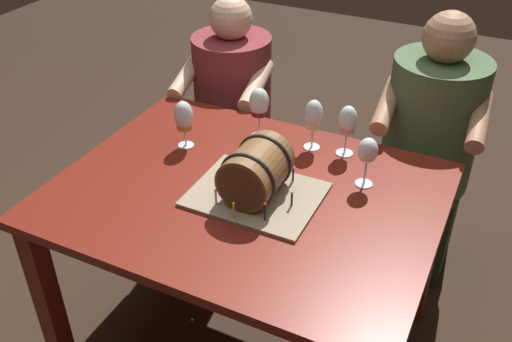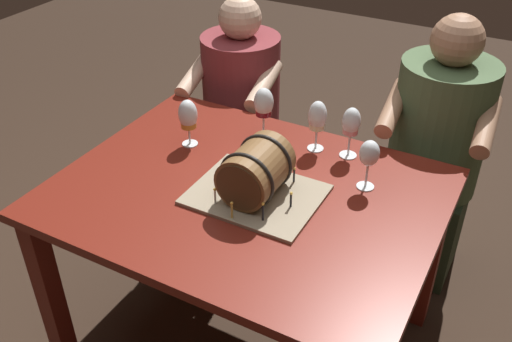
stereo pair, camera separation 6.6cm
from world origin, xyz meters
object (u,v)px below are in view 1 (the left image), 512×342
object	(u,v)px
barrel_cake	(256,174)
wine_glass_amber	(184,118)
wine_glass_white	(314,117)
person_seated_right	(426,155)
dining_table	(247,215)
wine_glass_rose	(347,122)
wine_glass_red	(259,104)
person_seated_left	(233,118)
wine_glass_empty	(368,152)

from	to	relation	value
barrel_cake	wine_glass_amber	size ratio (longest dim) A/B	2.26
wine_glass_white	person_seated_right	size ratio (longest dim) A/B	0.17
wine_glass_white	person_seated_right	bearing A→B (deg)	48.59
dining_table	wine_glass_rose	distance (m)	0.49
dining_table	wine_glass_rose	bearing A→B (deg)	58.87
dining_table	wine_glass_amber	bearing A→B (deg)	154.88
wine_glass_red	wine_glass_amber	world-z (taller)	wine_glass_red
barrel_cake	wine_glass_white	size ratio (longest dim) A/B	2.12
wine_glass_white	person_seated_left	size ratio (longest dim) A/B	0.18
wine_glass_white	barrel_cake	bearing A→B (deg)	-98.25
barrel_cake	wine_glass_rose	xyz separation A→B (m)	(0.18, 0.38, 0.05)
barrel_cake	wine_glass_red	xyz separation A→B (m)	(-0.16, 0.36, 0.05)
dining_table	barrel_cake	world-z (taller)	barrel_cake
dining_table	wine_glass_red	world-z (taller)	wine_glass_red
barrel_cake	wine_glass_red	size ratio (longest dim) A/B	2.04
barrel_cake	wine_glass_empty	world-z (taller)	barrel_cake
wine_glass_empty	person_seated_right	world-z (taller)	person_seated_right
wine_glass_red	person_seated_left	size ratio (longest dim) A/B	0.18
wine_glass_red	person_seated_left	bearing A→B (deg)	129.04
wine_glass_rose	wine_glass_red	size ratio (longest dim) A/B	0.96
dining_table	wine_glass_empty	world-z (taller)	wine_glass_empty
person_seated_left	wine_glass_rose	bearing A→B (deg)	-30.38
wine_glass_empty	person_seated_left	bearing A→B (deg)	145.24
dining_table	barrel_cake	size ratio (longest dim) A/B	3.04
wine_glass_amber	person_seated_right	distance (m)	1.05
barrel_cake	wine_glass_rose	size ratio (longest dim) A/B	2.14
wine_glass_empty	wine_glass_red	bearing A→B (deg)	163.85
dining_table	wine_glass_red	bearing A→B (deg)	108.89
wine_glass_empty	wine_glass_white	size ratio (longest dim) A/B	0.91
wine_glass_rose	wine_glass_white	xyz separation A→B (m)	(-0.12, -0.01, -0.00)
barrel_cake	wine_glass_white	bearing A→B (deg)	81.75
person_seated_right	wine_glass_empty	bearing A→B (deg)	-101.96
dining_table	wine_glass_white	bearing A→B (deg)	74.61
barrel_cake	wine_glass_amber	bearing A→B (deg)	155.57
dining_table	person_seated_left	distance (m)	0.90
person_seated_right	wine_glass_amber	bearing A→B (deg)	-142.55
barrel_cake	person_seated_left	bearing A→B (deg)	122.90
dining_table	person_seated_left	size ratio (longest dim) A/B	1.13
wine_glass_empty	wine_glass_amber	world-z (taller)	wine_glass_amber
wine_glass_white	wine_glass_amber	xyz separation A→B (m)	(-0.43, -0.20, -0.01)
wine_glass_white	dining_table	bearing A→B (deg)	-105.39
barrel_cake	wine_glass_amber	xyz separation A→B (m)	(-0.38, 0.17, 0.03)
wine_glass_empty	person_seated_left	size ratio (longest dim) A/B	0.16
dining_table	person_seated_right	xyz separation A→B (m)	(0.46, 0.77, -0.06)
wine_glass_rose	wine_glass_white	distance (m)	0.13
wine_glass_empty	wine_glass_amber	xyz separation A→B (m)	(-0.68, -0.05, -0.01)
wine_glass_white	person_seated_left	xyz separation A→B (m)	(-0.56, 0.41, -0.34)
wine_glass_amber	person_seated_right	xyz separation A→B (m)	(0.80, 0.61, -0.29)
wine_glass_empty	person_seated_right	xyz separation A→B (m)	(0.12, 0.56, -0.30)
wine_glass_rose	person_seated_left	world-z (taller)	person_seated_left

